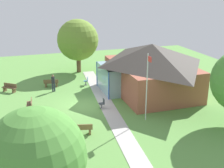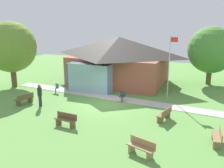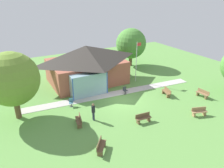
{
  "view_description": "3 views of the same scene",
  "coord_description": "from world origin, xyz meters",
  "px_view_note": "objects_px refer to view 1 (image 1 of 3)",
  "views": [
    {
      "loc": [
        22.88,
        -4.95,
        9.85
      ],
      "look_at": [
        -0.92,
        2.73,
        1.39
      ],
      "focal_mm": 45.84,
      "sensor_mm": 36.0,
      "label": 1
    },
    {
      "loc": [
        7.85,
        -17.5,
        6.72
      ],
      "look_at": [
        -0.13,
        2.02,
        1.17
      ],
      "focal_mm": 40.69,
      "sensor_mm": 36.0,
      "label": 2
    },
    {
      "loc": [
        -11.27,
        -18.54,
        11.2
      ],
      "look_at": [
        -0.46,
        1.48,
        1.46
      ],
      "focal_mm": 35.25,
      "sensor_mm": 36.0,
      "label": 3
    }
  ],
  "objects_px": {
    "bench_front_right": "(8,138)",
    "visitor_strolling_lawn": "(53,82)",
    "patio_chair_lawn_spare": "(102,104)",
    "flagpole": "(147,85)",
    "patio_chair_west": "(86,81)",
    "bench_lawn_far_right": "(56,161)",
    "tree_far_east": "(36,157)",
    "tree_west_hedge": "(78,40)",
    "bench_mid_right": "(82,129)",
    "bench_mid_left": "(51,83)",
    "bench_front_left": "(10,88)",
    "pavilion": "(150,68)",
    "bench_front_center": "(30,105)"
  },
  "relations": [
    {
      "from": "bench_front_right",
      "to": "visitor_strolling_lawn",
      "type": "xyz_separation_m",
      "value": [
        -9.29,
        4.09,
        0.62
      ]
    },
    {
      "from": "patio_chair_west",
      "to": "tree_far_east",
      "type": "distance_m",
      "value": 19.13
    },
    {
      "from": "bench_front_left",
      "to": "bench_lawn_far_right",
      "type": "distance_m",
      "value": 14.36
    },
    {
      "from": "bench_lawn_far_right",
      "to": "tree_west_hedge",
      "type": "height_order",
      "value": "tree_west_hedge"
    },
    {
      "from": "bench_front_center",
      "to": "visitor_strolling_lawn",
      "type": "xyz_separation_m",
      "value": [
        -3.87,
        2.46,
        0.62
      ]
    },
    {
      "from": "tree_far_east",
      "to": "tree_west_hedge",
      "type": "bearing_deg",
      "value": 164.51
    },
    {
      "from": "patio_chair_west",
      "to": "tree_far_east",
      "type": "relative_size",
      "value": 0.16
    },
    {
      "from": "pavilion",
      "to": "bench_front_right",
      "type": "bearing_deg",
      "value": -64.43
    },
    {
      "from": "visitor_strolling_lawn",
      "to": "tree_far_east",
      "type": "xyz_separation_m",
      "value": [
        16.91,
        -2.56,
        2.36
      ]
    },
    {
      "from": "patio_chair_lawn_spare",
      "to": "tree_far_east",
      "type": "bearing_deg",
      "value": 152.31
    },
    {
      "from": "bench_front_center",
      "to": "visitor_strolling_lawn",
      "type": "height_order",
      "value": "visitor_strolling_lawn"
    },
    {
      "from": "bench_front_right",
      "to": "patio_chair_west",
      "type": "bearing_deg",
      "value": -18.14
    },
    {
      "from": "patio_chair_west",
      "to": "tree_west_hedge",
      "type": "bearing_deg",
      "value": 15.8
    },
    {
      "from": "bench_front_left",
      "to": "bench_lawn_far_right",
      "type": "xyz_separation_m",
      "value": [
        14.09,
        2.75,
        0.0
      ]
    },
    {
      "from": "bench_mid_left",
      "to": "bench_front_left",
      "type": "relative_size",
      "value": 1.08
    },
    {
      "from": "visitor_strolling_lawn",
      "to": "tree_west_hedge",
      "type": "distance_m",
      "value": 7.76
    },
    {
      "from": "bench_mid_left",
      "to": "flagpole",
      "type": "bearing_deg",
      "value": -46.67
    },
    {
      "from": "bench_lawn_far_right",
      "to": "patio_chair_lawn_spare",
      "type": "height_order",
      "value": "patio_chair_lawn_spare"
    },
    {
      "from": "bench_front_center",
      "to": "bench_lawn_far_right",
      "type": "xyz_separation_m",
      "value": [
        8.96,
        1.03,
        0.0
      ]
    },
    {
      "from": "bench_mid_right",
      "to": "bench_front_left",
      "type": "bearing_deg",
      "value": 128.26
    },
    {
      "from": "pavilion",
      "to": "bench_front_right",
      "type": "xyz_separation_m",
      "value": [
        6.24,
        -13.05,
        -2.1
      ]
    },
    {
      "from": "bench_mid_left",
      "to": "tree_west_hedge",
      "type": "relative_size",
      "value": 0.24
    },
    {
      "from": "bench_front_right",
      "to": "visitor_strolling_lawn",
      "type": "bearing_deg",
      "value": -5.18
    },
    {
      "from": "bench_front_left",
      "to": "bench_front_right",
      "type": "distance_m",
      "value": 10.55
    },
    {
      "from": "patio_chair_lawn_spare",
      "to": "patio_chair_west",
      "type": "xyz_separation_m",
      "value": [
        -6.51,
        0.11,
        0.0
      ]
    },
    {
      "from": "flagpole",
      "to": "bench_front_right",
      "type": "xyz_separation_m",
      "value": [
        0.5,
        -10.13,
        -2.54
      ]
    },
    {
      "from": "flagpole",
      "to": "patio_chair_west",
      "type": "xyz_separation_m",
      "value": [
        -9.77,
        -2.48,
        -2.53
      ]
    },
    {
      "from": "flagpole",
      "to": "bench_front_right",
      "type": "distance_m",
      "value": 10.46
    },
    {
      "from": "pavilion",
      "to": "bench_front_center",
      "type": "bearing_deg",
      "value": -85.87
    },
    {
      "from": "pavilion",
      "to": "tree_west_hedge",
      "type": "height_order",
      "value": "tree_west_hedge"
    },
    {
      "from": "bench_mid_left",
      "to": "patio_chair_west",
      "type": "height_order",
      "value": "patio_chair_west"
    },
    {
      "from": "bench_front_left",
      "to": "tree_far_east",
      "type": "height_order",
      "value": "tree_far_east"
    },
    {
      "from": "bench_front_right",
      "to": "tree_west_hedge",
      "type": "bearing_deg",
      "value": -8.63
    },
    {
      "from": "visitor_strolling_lawn",
      "to": "tree_west_hedge",
      "type": "bearing_deg",
      "value": -125.71
    },
    {
      "from": "tree_far_east",
      "to": "visitor_strolling_lawn",
      "type": "bearing_deg",
      "value": 171.4
    },
    {
      "from": "bench_front_left",
      "to": "pavilion",
      "type": "bearing_deg",
      "value": -159.87
    },
    {
      "from": "patio_chair_lawn_spare",
      "to": "bench_mid_left",
      "type": "bearing_deg",
      "value": 26.96
    },
    {
      "from": "flagpole",
      "to": "bench_lawn_far_right",
      "type": "relative_size",
      "value": 3.48
    },
    {
      "from": "visitor_strolling_lawn",
      "to": "tree_west_hedge",
      "type": "xyz_separation_m",
      "value": [
        -6.09,
        3.81,
        2.92
      ]
    },
    {
      "from": "patio_chair_lawn_spare",
      "to": "visitor_strolling_lawn",
      "type": "height_order",
      "value": "visitor_strolling_lawn"
    },
    {
      "from": "bench_front_right",
      "to": "bench_lawn_far_right",
      "type": "bearing_deg",
      "value": -124.53
    },
    {
      "from": "pavilion",
      "to": "patio_chair_lawn_spare",
      "type": "height_order",
      "value": "pavilion"
    },
    {
      "from": "pavilion",
      "to": "patio_chair_lawn_spare",
      "type": "bearing_deg",
      "value": -65.67
    },
    {
      "from": "bench_front_center",
      "to": "tree_far_east",
      "type": "relative_size",
      "value": 0.28
    },
    {
      "from": "bench_front_left",
      "to": "patio_chair_lawn_spare",
      "type": "bearing_deg",
      "value": 176.59
    },
    {
      "from": "patio_chair_lawn_spare",
      "to": "patio_chair_west",
      "type": "relative_size",
      "value": 1.0
    },
    {
      "from": "bench_front_right",
      "to": "patio_chair_west",
      "type": "relative_size",
      "value": 1.82
    },
    {
      "from": "bench_mid_right",
      "to": "bench_mid_left",
      "type": "bearing_deg",
      "value": 108.05
    },
    {
      "from": "pavilion",
      "to": "bench_front_center",
      "type": "xyz_separation_m",
      "value": [
        0.83,
        -11.42,
        -2.1
      ]
    },
    {
      "from": "flagpole",
      "to": "patio_chair_lawn_spare",
      "type": "distance_m",
      "value": 4.87
    }
  ]
}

